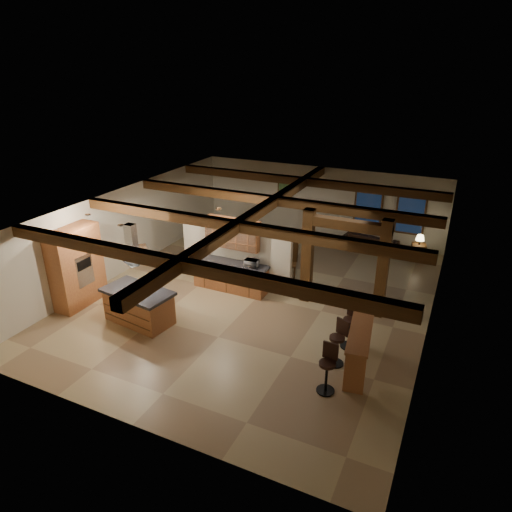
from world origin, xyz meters
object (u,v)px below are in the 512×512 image
Objects in this scene: dining_table at (270,260)px; bar_counter at (359,343)px; kitchen_island at (139,306)px; sofa at (370,241)px.

bar_counter reaches higher than dining_table.
sofa is (4.69, 8.20, -0.19)m from kitchen_island.
dining_table is 4.34m from sofa.
bar_counter is at bearing 4.64° from kitchen_island.
kitchen_island is at bearing 69.98° from sofa.
bar_counter is at bearing 109.75° from sofa.
dining_table is 0.80× the size of bar_counter.
bar_counter is at bearing -71.26° from dining_table.
bar_counter reaches higher than sofa.
dining_table is 0.79× the size of sofa.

